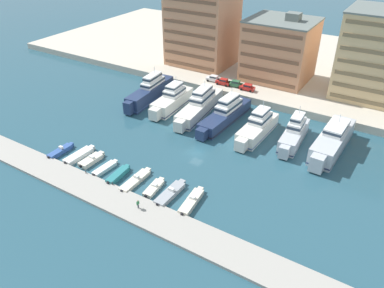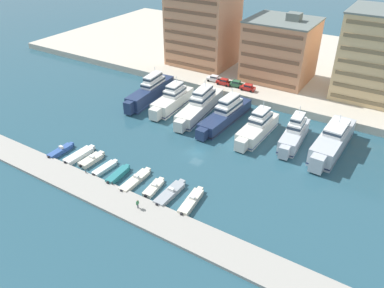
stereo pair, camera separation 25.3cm
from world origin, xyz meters
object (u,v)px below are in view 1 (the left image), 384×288
object	(u,v)px
motorboat_cream_mid_right	(154,188)
yacht_silver_center_right	(294,133)
yacht_ivory_mid_left	(200,105)
yacht_silver_mid_right	(332,141)
yacht_ivory_left	(172,100)
motorboat_grey_right	(170,193)
car_white_far_left	(214,78)
car_green_mid_left	(235,83)
yacht_navy_center_left	(226,114)
motorboat_cream_center_right	(136,180)
car_red_left	(223,82)
car_red_center_left	(247,87)
pedestrian_near_edge	(138,203)
yacht_navy_far_left	(150,91)
yacht_ivory_center	(257,127)
motorboat_cream_far_right	(192,201)
motorboat_cream_mid_left	(91,160)
motorboat_white_center_left	(105,168)
motorboat_white_left	(79,155)
motorboat_blue_far_left	(61,151)
motorboat_teal_center	(118,175)

from	to	relation	value
motorboat_cream_mid_right	yacht_silver_center_right	bearing A→B (deg)	61.33
yacht_ivory_mid_left	yacht_silver_center_right	bearing A→B (deg)	-3.04
yacht_ivory_mid_left	yacht_silver_mid_right	bearing A→B (deg)	-0.24
yacht_ivory_left	motorboat_grey_right	world-z (taller)	yacht_ivory_left
car_white_far_left	car_green_mid_left	distance (m)	6.99
yacht_navy_center_left	motorboat_cream_center_right	xyz separation A→B (m)	(-3.29, -30.18, -1.74)
motorboat_cream_mid_right	car_white_far_left	world-z (taller)	car_white_far_left
yacht_navy_center_left	car_red_left	world-z (taller)	yacht_navy_center_left
car_red_center_left	pedestrian_near_edge	size ratio (longest dim) A/B	2.49
motorboat_cream_center_right	car_white_far_left	distance (m)	47.53
yacht_navy_far_left	car_white_far_left	xyz separation A→B (m)	(10.59, 15.86, 0.49)
yacht_ivory_center	yacht_silver_center_right	world-z (taller)	yacht_silver_center_right
car_green_mid_left	pedestrian_near_edge	bearing A→B (deg)	-81.80
yacht_ivory_left	pedestrian_near_edge	bearing A→B (deg)	-64.02
motorboat_cream_far_right	pedestrian_near_edge	distance (m)	9.29
yacht_ivory_center	car_green_mid_left	size ratio (longest dim) A/B	4.09
yacht_navy_far_left	yacht_navy_center_left	xyz separation A→B (m)	(22.98, -0.54, -0.30)
motorboat_cream_mid_left	car_red_left	size ratio (longest dim) A/B	1.53
yacht_navy_center_left	car_red_left	size ratio (longest dim) A/B	5.28
yacht_silver_center_right	yacht_silver_mid_right	size ratio (longest dim) A/B	0.76
yacht_navy_center_left	car_white_far_left	distance (m)	20.57
motorboat_white_center_left	car_white_far_left	bearing A→B (deg)	91.84
motorboat_cream_center_right	motorboat_cream_far_right	bearing A→B (deg)	1.61
motorboat_cream_mid_right	car_green_mid_left	size ratio (longest dim) A/B	1.46
yacht_ivory_mid_left	pedestrian_near_edge	xyz separation A→B (m)	(9.75, -36.88, -0.68)
motorboat_white_left	car_green_mid_left	bearing A→B (deg)	74.02
motorboat_blue_far_left	yacht_silver_center_right	bearing A→B (deg)	36.86
yacht_ivory_center	motorboat_grey_right	distance (m)	28.32
yacht_ivory_left	pedestrian_near_edge	size ratio (longest dim) A/B	10.45
motorboat_cream_mid_left	pedestrian_near_edge	size ratio (longest dim) A/B	3.77
yacht_silver_mid_right	car_red_center_left	xyz separation A→B (m)	(-26.55, 15.09, 0.66)
yacht_navy_far_left	yacht_navy_center_left	size ratio (longest dim) A/B	0.99
car_red_left	yacht_navy_far_left	bearing A→B (deg)	-132.86
yacht_navy_far_left	motorboat_cream_mid_right	distance (m)	38.95
yacht_ivory_left	yacht_ivory_mid_left	world-z (taller)	yacht_ivory_left
yacht_ivory_mid_left	motorboat_cream_mid_left	bearing A→B (deg)	-103.94
yacht_ivory_left	motorboat_cream_far_right	xyz separation A→B (m)	(24.20, -29.45, -1.74)
motorboat_grey_right	car_white_far_left	distance (m)	49.33
yacht_navy_center_left	pedestrian_near_edge	xyz separation A→B (m)	(2.14, -36.09, -0.62)
motorboat_cream_mid_left	car_white_far_left	xyz separation A→B (m)	(2.78, 46.06, 2.46)
motorboat_blue_far_left	motorboat_white_center_left	world-z (taller)	motorboat_blue_far_left
yacht_ivory_mid_left	motorboat_grey_right	xyz separation A→B (m)	(12.09, -30.68, -1.75)
motorboat_grey_right	motorboat_cream_far_right	world-z (taller)	motorboat_grey_right
motorboat_cream_mid_left	motorboat_teal_center	distance (m)	8.13
yacht_ivory_center	motorboat_white_left	xyz separation A→B (m)	(-27.73, -27.73, -1.70)
yacht_navy_center_left	motorboat_white_left	bearing A→B (deg)	-122.01
yacht_ivory_center	motorboat_white_center_left	distance (m)	34.72
yacht_silver_mid_right	car_red_center_left	world-z (taller)	yacht_silver_mid_right
motorboat_cream_far_right	car_red_left	xyz separation A→B (m)	(-17.85, 45.55, 2.44)
yacht_ivory_center	motorboat_white_left	size ratio (longest dim) A/B	2.20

